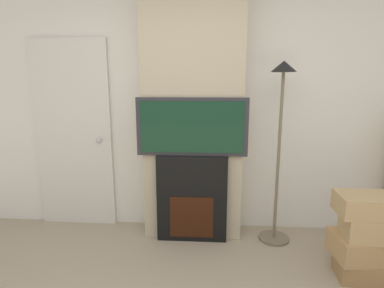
% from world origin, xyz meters
% --- Properties ---
extents(wall_back, '(6.00, 0.06, 2.70)m').
position_xyz_m(wall_back, '(0.00, 2.03, 1.35)').
color(wall_back, silver).
rests_on(wall_back, ground_plane).
extents(chimney_breast, '(0.99, 0.32, 2.70)m').
position_xyz_m(chimney_breast, '(0.00, 1.84, 1.35)').
color(chimney_breast, '#BCAD8E').
rests_on(chimney_breast, ground_plane).
extents(fireplace, '(0.70, 0.15, 0.89)m').
position_xyz_m(fireplace, '(0.00, 1.68, 0.44)').
color(fireplace, black).
rests_on(fireplace, ground_plane).
extents(television, '(1.08, 0.07, 0.56)m').
position_xyz_m(television, '(0.00, 1.68, 1.17)').
color(television, '#2D2D33').
rests_on(television, fireplace).
extents(floor_lamp, '(0.31, 0.31, 1.79)m').
position_xyz_m(floor_lamp, '(0.85, 1.72, 1.17)').
color(floor_lamp, '#726651').
rests_on(floor_lamp, ground_plane).
extents(box_stack, '(0.43, 0.38, 0.72)m').
position_xyz_m(box_stack, '(1.42, 1.15, 0.37)').
color(box_stack, '#A37A4C').
rests_on(box_stack, ground_plane).
extents(entry_door, '(0.85, 0.09, 2.05)m').
position_xyz_m(entry_door, '(-1.33, 1.97, 1.02)').
color(entry_door, silver).
rests_on(entry_door, ground_plane).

